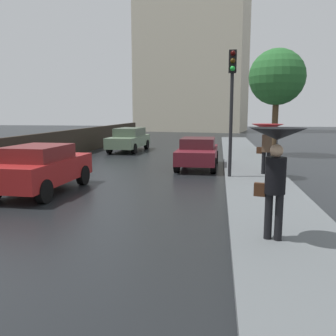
{
  "coord_description": "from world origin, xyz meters",
  "views": [
    {
      "loc": [
        3.75,
        -3.36,
        2.4
      ],
      "look_at": [
        2.43,
        5.78,
        0.95
      ],
      "focal_mm": 37.85,
      "sensor_mm": 36.0,
      "label": 1
    }
  ],
  "objects_px": {
    "pedestrian_with_umbrella_near": "(276,155)",
    "pedestrian_with_umbrella_far": "(267,133)",
    "car_green_far_ahead": "(129,139)",
    "traffic_light": "(232,90)",
    "street_tree_near": "(277,78)",
    "car_red_near_kerb": "(41,168)",
    "car_maroon_behind_camera": "(198,152)"
  },
  "relations": [
    {
      "from": "traffic_light",
      "to": "street_tree_near",
      "type": "relative_size",
      "value": 0.74
    },
    {
      "from": "traffic_light",
      "to": "street_tree_near",
      "type": "distance_m",
      "value": 8.45
    },
    {
      "from": "pedestrian_with_umbrella_near",
      "to": "car_maroon_behind_camera",
      "type": "bearing_deg",
      "value": 118.09
    },
    {
      "from": "street_tree_near",
      "to": "car_maroon_behind_camera",
      "type": "bearing_deg",
      "value": -127.64
    },
    {
      "from": "pedestrian_with_umbrella_near",
      "to": "traffic_light",
      "type": "distance_m",
      "value": 6.53
    },
    {
      "from": "car_red_near_kerb",
      "to": "car_green_far_ahead",
      "type": "height_order",
      "value": "car_green_far_ahead"
    },
    {
      "from": "car_green_far_ahead",
      "to": "pedestrian_with_umbrella_far",
      "type": "relative_size",
      "value": 2.48
    },
    {
      "from": "car_red_near_kerb",
      "to": "pedestrian_with_umbrella_near",
      "type": "xyz_separation_m",
      "value": [
        6.3,
        -3.58,
        0.92
      ]
    },
    {
      "from": "traffic_light",
      "to": "pedestrian_with_umbrella_near",
      "type": "bearing_deg",
      "value": -84.7
    },
    {
      "from": "car_red_near_kerb",
      "to": "pedestrian_with_umbrella_far",
      "type": "xyz_separation_m",
      "value": [
        7.05,
        3.46,
        0.88
      ]
    },
    {
      "from": "pedestrian_with_umbrella_far",
      "to": "street_tree_near",
      "type": "bearing_deg",
      "value": 96.48
    },
    {
      "from": "pedestrian_with_umbrella_near",
      "to": "traffic_light",
      "type": "xyz_separation_m",
      "value": [
        -0.59,
        6.34,
        1.48
      ]
    },
    {
      "from": "pedestrian_with_umbrella_near",
      "to": "pedestrian_with_umbrella_far",
      "type": "bearing_deg",
      "value": 100.26
    },
    {
      "from": "pedestrian_with_umbrella_near",
      "to": "pedestrian_with_umbrella_far",
      "type": "height_order",
      "value": "pedestrian_with_umbrella_near"
    },
    {
      "from": "car_green_far_ahead",
      "to": "pedestrian_with_umbrella_near",
      "type": "distance_m",
      "value": 16.68
    },
    {
      "from": "traffic_light",
      "to": "street_tree_near",
      "type": "bearing_deg",
      "value": 71.35
    },
    {
      "from": "pedestrian_with_umbrella_near",
      "to": "street_tree_near",
      "type": "xyz_separation_m",
      "value": [
        2.09,
        14.27,
        2.62
      ]
    },
    {
      "from": "car_maroon_behind_camera",
      "to": "pedestrian_with_umbrella_near",
      "type": "relative_size",
      "value": 1.99
    },
    {
      "from": "car_red_near_kerb",
      "to": "car_maroon_behind_camera",
      "type": "bearing_deg",
      "value": -126.26
    },
    {
      "from": "pedestrian_with_umbrella_near",
      "to": "pedestrian_with_umbrella_far",
      "type": "xyz_separation_m",
      "value": [
        0.75,
        7.04,
        -0.03
      ]
    },
    {
      "from": "car_green_far_ahead",
      "to": "traffic_light",
      "type": "xyz_separation_m",
      "value": [
        5.98,
        -8.97,
        2.4
      ]
    },
    {
      "from": "car_maroon_behind_camera",
      "to": "pedestrian_with_umbrella_near",
      "type": "height_order",
      "value": "pedestrian_with_umbrella_near"
    },
    {
      "from": "car_green_far_ahead",
      "to": "pedestrian_with_umbrella_near",
      "type": "height_order",
      "value": "pedestrian_with_umbrella_near"
    },
    {
      "from": "pedestrian_with_umbrella_far",
      "to": "car_green_far_ahead",
      "type": "bearing_deg",
      "value": 148.52
    },
    {
      "from": "car_maroon_behind_camera",
      "to": "traffic_light",
      "type": "height_order",
      "value": "traffic_light"
    },
    {
      "from": "car_red_near_kerb",
      "to": "street_tree_near",
      "type": "height_order",
      "value": "street_tree_near"
    },
    {
      "from": "car_green_far_ahead",
      "to": "traffic_light",
      "type": "height_order",
      "value": "traffic_light"
    },
    {
      "from": "car_green_far_ahead",
      "to": "pedestrian_with_umbrella_near",
      "type": "bearing_deg",
      "value": 115.78
    },
    {
      "from": "car_green_far_ahead",
      "to": "pedestrian_with_umbrella_far",
      "type": "distance_m",
      "value": 11.08
    },
    {
      "from": "pedestrian_with_umbrella_far",
      "to": "street_tree_near",
      "type": "distance_m",
      "value": 7.81
    },
    {
      "from": "car_maroon_behind_camera",
      "to": "traffic_light",
      "type": "distance_m",
      "value": 3.94
    },
    {
      "from": "pedestrian_with_umbrella_near",
      "to": "pedestrian_with_umbrella_far",
      "type": "relative_size",
      "value": 1.08
    }
  ]
}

